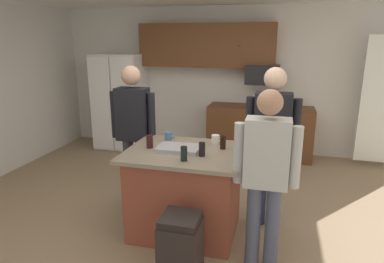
{
  "coord_description": "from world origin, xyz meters",
  "views": [
    {
      "loc": [
        0.92,
        -3.48,
        2.05
      ],
      "look_at": [
        -0.0,
        0.06,
        1.05
      ],
      "focal_mm": 32.08,
      "sensor_mm": 36.0,
      "label": 1
    }
  ],
  "objects_px": {
    "mug_ceramic_white": "(169,136)",
    "glass_short_whisky": "(150,142)",
    "tumbler_amber": "(202,149)",
    "microwave_over_range": "(262,75)",
    "serving_tray": "(179,148)",
    "kitchen_island": "(185,191)",
    "person_guest_by_door": "(266,170)",
    "mug_blue_stoneware": "(216,139)",
    "refrigerator": "(121,102)",
    "glass_dark_ale": "(184,154)",
    "trash_bin": "(181,248)",
    "person_elder_center": "(272,137)",
    "glass_pilsner": "(223,142)",
    "person_host_foreground": "(133,126)"
  },
  "relations": [
    {
      "from": "glass_short_whisky",
      "to": "trash_bin",
      "type": "relative_size",
      "value": 0.22
    },
    {
      "from": "glass_pilsner",
      "to": "glass_dark_ale",
      "type": "bearing_deg",
      "value": -123.19
    },
    {
      "from": "microwave_over_range",
      "to": "tumbler_amber",
      "type": "xyz_separation_m",
      "value": [
        -0.39,
        -2.85,
        -0.46
      ]
    },
    {
      "from": "kitchen_island",
      "to": "trash_bin",
      "type": "relative_size",
      "value": 1.99
    },
    {
      "from": "refrigerator",
      "to": "tumbler_amber",
      "type": "bearing_deg",
      "value": -51.12
    },
    {
      "from": "microwave_over_range",
      "to": "serving_tray",
      "type": "height_order",
      "value": "microwave_over_range"
    },
    {
      "from": "person_host_foreground",
      "to": "serving_tray",
      "type": "relative_size",
      "value": 3.96
    },
    {
      "from": "mug_blue_stoneware",
      "to": "trash_bin",
      "type": "bearing_deg",
      "value": -94.73
    },
    {
      "from": "person_elder_center",
      "to": "trash_bin",
      "type": "relative_size",
      "value": 2.9
    },
    {
      "from": "mug_blue_stoneware",
      "to": "microwave_over_range",
      "type": "bearing_deg",
      "value": 82.05
    },
    {
      "from": "glass_dark_ale",
      "to": "trash_bin",
      "type": "height_order",
      "value": "glass_dark_ale"
    },
    {
      "from": "person_guest_by_door",
      "to": "glass_pilsner",
      "type": "bearing_deg",
      "value": -24.33
    },
    {
      "from": "mug_ceramic_white",
      "to": "glass_short_whisky",
      "type": "height_order",
      "value": "glass_short_whisky"
    },
    {
      "from": "mug_ceramic_white",
      "to": "tumbler_amber",
      "type": "height_order",
      "value": "tumbler_amber"
    },
    {
      "from": "tumbler_amber",
      "to": "mug_blue_stoneware",
      "type": "relative_size",
      "value": 1.05
    },
    {
      "from": "kitchen_island",
      "to": "mug_blue_stoneware",
      "type": "distance_m",
      "value": 0.65
    },
    {
      "from": "refrigerator",
      "to": "mug_blue_stoneware",
      "type": "distance_m",
      "value": 3.23
    },
    {
      "from": "microwave_over_range",
      "to": "person_guest_by_door",
      "type": "distance_m",
      "value": 3.18
    },
    {
      "from": "trash_bin",
      "to": "glass_pilsner",
      "type": "bearing_deg",
      "value": 78.05
    },
    {
      "from": "person_host_foreground",
      "to": "glass_dark_ale",
      "type": "distance_m",
      "value": 1.16
    },
    {
      "from": "glass_short_whisky",
      "to": "kitchen_island",
      "type": "bearing_deg",
      "value": 0.52
    },
    {
      "from": "person_elder_center",
      "to": "microwave_over_range",
      "type": "bearing_deg",
      "value": -106.86
    },
    {
      "from": "person_elder_center",
      "to": "person_host_foreground",
      "type": "relative_size",
      "value": 1.02
    },
    {
      "from": "refrigerator",
      "to": "glass_pilsner",
      "type": "bearing_deg",
      "value": -46.12
    },
    {
      "from": "glass_short_whisky",
      "to": "tumbler_amber",
      "type": "bearing_deg",
      "value": -10.9
    },
    {
      "from": "kitchen_island",
      "to": "person_elder_center",
      "type": "xyz_separation_m",
      "value": [
        0.86,
        0.37,
        0.56
      ]
    },
    {
      "from": "glass_dark_ale",
      "to": "trash_bin",
      "type": "xyz_separation_m",
      "value": [
        0.1,
        -0.47,
        -0.69
      ]
    },
    {
      "from": "glass_short_whisky",
      "to": "glass_dark_ale",
      "type": "bearing_deg",
      "value": -32.43
    },
    {
      "from": "person_host_foreground",
      "to": "glass_dark_ale",
      "type": "relative_size",
      "value": 12.32
    },
    {
      "from": "glass_short_whisky",
      "to": "trash_bin",
      "type": "height_order",
      "value": "glass_short_whisky"
    },
    {
      "from": "kitchen_island",
      "to": "person_guest_by_door",
      "type": "distance_m",
      "value": 1.05
    },
    {
      "from": "microwave_over_range",
      "to": "person_elder_center",
      "type": "relative_size",
      "value": 0.32
    },
    {
      "from": "microwave_over_range",
      "to": "kitchen_island",
      "type": "bearing_deg",
      "value": -102.45
    },
    {
      "from": "refrigerator",
      "to": "glass_dark_ale",
      "type": "bearing_deg",
      "value": -54.58
    },
    {
      "from": "person_guest_by_door",
      "to": "person_elder_center",
      "type": "bearing_deg",
      "value": -66.13
    },
    {
      "from": "microwave_over_range",
      "to": "trash_bin",
      "type": "height_order",
      "value": "microwave_over_range"
    },
    {
      "from": "person_guest_by_door",
      "to": "mug_ceramic_white",
      "type": "xyz_separation_m",
      "value": [
        -1.12,
        0.71,
        0.02
      ]
    },
    {
      "from": "person_guest_by_door",
      "to": "glass_dark_ale",
      "type": "xyz_separation_m",
      "value": [
        -0.77,
        0.1,
        0.05
      ]
    },
    {
      "from": "mug_ceramic_white",
      "to": "refrigerator",
      "type": "bearing_deg",
      "value": 126.69
    },
    {
      "from": "mug_blue_stoneware",
      "to": "person_host_foreground",
      "type": "bearing_deg",
      "value": 170.94
    },
    {
      "from": "glass_pilsner",
      "to": "trash_bin",
      "type": "distance_m",
      "value": 1.17
    },
    {
      "from": "person_guest_by_door",
      "to": "person_host_foreground",
      "type": "bearing_deg",
      "value": -3.12
    },
    {
      "from": "person_elder_center",
      "to": "kitchen_island",
      "type": "bearing_deg",
      "value": 0.0
    },
    {
      "from": "refrigerator",
      "to": "person_elder_center",
      "type": "distance_m",
      "value": 3.64
    },
    {
      "from": "refrigerator",
      "to": "glass_short_whisky",
      "type": "relative_size",
      "value": 12.95
    },
    {
      "from": "tumbler_amber",
      "to": "trash_bin",
      "type": "relative_size",
      "value": 0.23
    },
    {
      "from": "person_guest_by_door",
      "to": "trash_bin",
      "type": "xyz_separation_m",
      "value": [
        -0.67,
        -0.37,
        -0.65
      ]
    },
    {
      "from": "kitchen_island",
      "to": "mug_ceramic_white",
      "type": "relative_size",
      "value": 9.91
    },
    {
      "from": "serving_tray",
      "to": "person_elder_center",
      "type": "bearing_deg",
      "value": 22.02
    },
    {
      "from": "refrigerator",
      "to": "person_host_foreground",
      "type": "height_order",
      "value": "refrigerator"
    }
  ]
}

